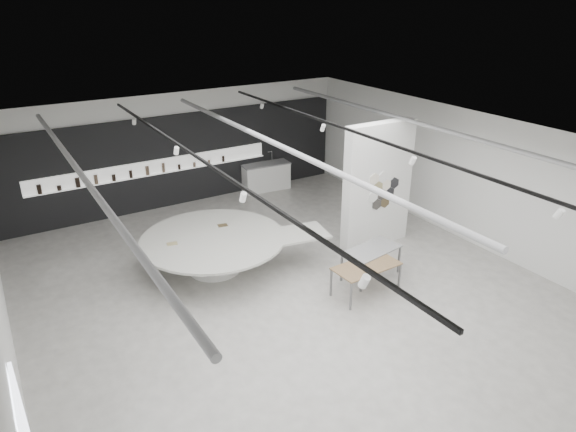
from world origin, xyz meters
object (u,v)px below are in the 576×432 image
kitchen_counter (266,177)px  sample_table_wood (366,268)px  partition_column (378,186)px  display_island (217,248)px  sample_table_stone (372,252)px

kitchen_counter → sample_table_wood: bearing=-95.7°
partition_column → display_island: (-4.52, 0.98, -1.18)m
display_island → kitchen_counter: kitchen_counter is taller
sample_table_stone → display_island: bearing=143.3°
display_island → partition_column: bearing=-1.6°
sample_table_stone → kitchen_counter: 7.01m
sample_table_wood → sample_table_stone: sample_table_stone is taller
partition_column → sample_table_wood: partition_column is taller
sample_table_wood → sample_table_stone: bearing=41.8°
partition_column → sample_table_stone: bearing=-132.8°
partition_column → display_island: bearing=167.7°
display_island → sample_table_wood: display_island is taller
partition_column → kitchen_counter: bearing=95.1°
sample_table_wood → display_island: bearing=131.3°
partition_column → display_island: partition_column is taller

